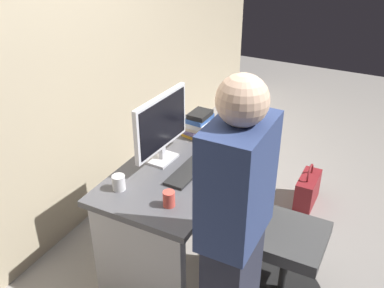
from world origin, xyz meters
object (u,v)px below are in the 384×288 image
office_chair (278,239)px  monitor (161,125)px  keyboard (190,170)px  mouse (205,148)px  cup_by_monitor (119,183)px  handbag (307,190)px  person_at_desk (234,235)px  book_stack (199,124)px  cell_phone (244,136)px  cup_near_keyboard (169,199)px  desk (185,191)px

office_chair → monitor: monitor is taller
keyboard → mouse: 0.28m
monitor → mouse: size_ratio=5.41×
cup_by_monitor → handbag: size_ratio=0.25×
keyboard → handbag: (1.01, -0.57, -0.60)m
person_at_desk → book_stack: size_ratio=7.07×
person_at_desk → cell_phone: size_ratio=11.38×
person_at_desk → mouse: person_at_desk is taller
keyboard → mouse: size_ratio=4.30×
mouse → book_stack: bearing=36.7°
cup_by_monitor → cell_phone: 1.05m
cup_near_keyboard → handbag: size_ratio=0.24×
cup_near_keyboard → monitor: bearing=34.8°
person_at_desk → cup_near_keyboard: 0.51m
cup_by_monitor → handbag: (1.38, -0.85, -0.64)m
handbag → person_at_desk: bearing=178.6°
office_chair → monitor: (0.06, 0.84, 0.55)m
office_chair → handbag: bearing=2.6°
cup_near_keyboard → cup_by_monitor: (0.00, 0.34, 0.00)m
mouse → person_at_desk: bearing=-146.3°
person_at_desk → cup_near_keyboard: person_at_desk is taller
office_chair → mouse: (0.30, 0.65, 0.31)m
cup_by_monitor → cell_phone: size_ratio=0.65×
cup_by_monitor → handbag: bearing=-31.6°
cup_by_monitor → book_stack: size_ratio=0.40×
desk → office_chair: size_ratio=1.40×
monitor → cup_by_monitor: (-0.41, 0.06, -0.21)m
office_chair → book_stack: size_ratio=4.05×
mouse → cell_phone: mouse is taller
person_at_desk → handbag: bearing=-1.4°
handbag → office_chair: bearing=-177.4°
person_at_desk → cup_by_monitor: 0.84m
handbag → cup_near_keyboard: bearing=159.9°
desk → mouse: bearing=-12.8°
monitor → book_stack: (0.44, -0.05, -0.17)m
book_stack → handbag: 1.14m
office_chair → book_stack: 1.01m
book_stack → cup_near_keyboard: bearing=-164.2°
monitor → keyboard: 0.33m
monitor → cell_phone: size_ratio=3.76×
person_at_desk → monitor: (0.60, 0.75, 0.14)m
person_at_desk → cup_by_monitor: bearing=76.6°
desk → handbag: bearing=-34.7°
desk → keyboard: keyboard is taller
keyboard → book_stack: 0.52m
desk → cup_near_keyboard: bearing=-162.9°
mouse → handbag: 1.12m
office_chair → mouse: bearing=65.2°
keyboard → book_stack: book_stack is taller
handbag → book_stack: bearing=125.7°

